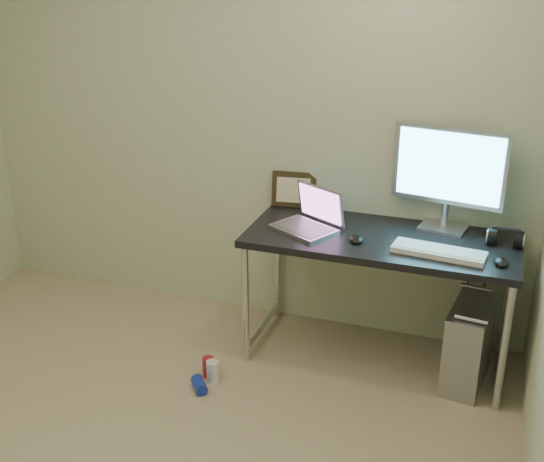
{
  "coord_description": "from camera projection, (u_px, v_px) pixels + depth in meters",
  "views": [
    {
      "loc": [
        1.49,
        -1.93,
        2.16
      ],
      "look_at": [
        0.44,
        1.08,
        0.85
      ],
      "focal_mm": 45.0,
      "sensor_mm": 36.0,
      "label": 1
    }
  ],
  "objects": [
    {
      "name": "cable_a",
      "position": [
        467.0,
        287.0,
        3.86
      ],
      "size": [
        0.01,
        0.16,
        0.69
      ],
      "primitive_type": "cylinder",
      "rotation": [
        0.21,
        0.0,
        0.0
      ],
      "color": "black",
      "rests_on": "ground"
    },
    {
      "name": "mouse_left",
      "position": [
        357.0,
        237.0,
        3.58
      ],
      "size": [
        0.09,
        0.13,
        0.04
      ],
      "primitive_type": "ellipsoid",
      "rotation": [
        0.0,
        0.0,
        0.18
      ],
      "color": "black",
      "rests_on": "desk"
    },
    {
      "name": "desk",
      "position": [
        381.0,
        251.0,
        3.67
      ],
      "size": [
        1.44,
        0.63,
        0.75
      ],
      "color": "black",
      "rests_on": "ground"
    },
    {
      "name": "headphones",
      "position": [
        505.0,
        239.0,
        3.53
      ],
      "size": [
        0.18,
        0.11,
        0.12
      ],
      "rotation": [
        0.0,
        0.0,
        -0.06
      ],
      "color": "black",
      "rests_on": "desk"
    },
    {
      "name": "laptop",
      "position": [
        310.0,
        219.0,
        3.73
      ],
      "size": [
        0.42,
        0.39,
        0.23
      ],
      "rotation": [
        0.0,
        0.0,
        -0.49
      ],
      "color": "silver",
      "rests_on": "desk"
    },
    {
      "name": "tower_computer",
      "position": [
        469.0,
        344.0,
        3.62
      ],
      "size": [
        0.24,
        0.46,
        0.49
      ],
      "rotation": [
        0.0,
        0.0,
        -0.12
      ],
      "color": "#A3A2A6",
      "rests_on": "ground"
    },
    {
      "name": "picture_frame",
      "position": [
        294.0,
        190.0,
        4.03
      ],
      "size": [
        0.27,
        0.11,
        0.21
      ],
      "primitive_type": "cube",
      "rotation": [
        -0.21,
        0.0,
        0.15
      ],
      "color": "black",
      "rests_on": "desk"
    },
    {
      "name": "can_white",
      "position": [
        213.0,
        372.0,
        3.67
      ],
      "size": [
        0.07,
        0.07,
        0.12
      ],
      "primitive_type": "cylinder",
      "rotation": [
        0.0,
        0.0,
        -0.08
      ],
      "color": "white",
      "rests_on": "ground"
    },
    {
      "name": "webcam",
      "position": [
        331.0,
        198.0,
        3.92
      ],
      "size": [
        0.05,
        0.04,
        0.13
      ],
      "rotation": [
        0.0,
        0.0,
        -0.22
      ],
      "color": "silver",
      "rests_on": "desk"
    },
    {
      "name": "monitor",
      "position": [
        449.0,
        171.0,
        3.62
      ],
      "size": [
        0.61,
        0.21,
        0.57
      ],
      "rotation": [
        0.0,
        0.0,
        -0.16
      ],
      "color": "silver",
      "rests_on": "desk"
    },
    {
      "name": "cable_b",
      "position": [
        483.0,
        294.0,
        3.83
      ],
      "size": [
        0.02,
        0.11,
        0.71
      ],
      "primitive_type": "cylinder",
      "rotation": [
        0.14,
        0.0,
        0.09
      ],
      "color": "black",
      "rests_on": "ground"
    },
    {
      "name": "can_blue",
      "position": [
        199.0,
        385.0,
        3.61
      ],
      "size": [
        0.13,
        0.13,
        0.07
      ],
      "primitive_type": "cylinder",
      "rotation": [
        1.57,
        0.0,
        0.69
      ],
      "color": "#1930BF",
      "rests_on": "ground"
    },
    {
      "name": "keyboard",
      "position": [
        439.0,
        252.0,
        3.42
      ],
      "size": [
        0.47,
        0.2,
        0.03
      ],
      "primitive_type": "cube",
      "rotation": [
        0.0,
        0.0,
        -0.1
      ],
      "color": "white",
      "rests_on": "desk"
    },
    {
      "name": "can_red",
      "position": [
        208.0,
        367.0,
        3.72
      ],
      "size": [
        0.08,
        0.08,
        0.12
      ],
      "primitive_type": "cylinder",
      "rotation": [
        0.0,
        0.0,
        0.28
      ],
      "color": "#AA1C34",
      "rests_on": "ground"
    },
    {
      "name": "wall_back",
      "position": [
        240.0,
        119.0,
        4.01
      ],
      "size": [
        3.5,
        0.02,
        2.5
      ],
      "primitive_type": "cube",
      "color": "beige",
      "rests_on": "ground"
    },
    {
      "name": "mouse_right",
      "position": [
        501.0,
        261.0,
        3.31
      ],
      "size": [
        0.09,
        0.12,
        0.04
      ],
      "primitive_type": "ellipsoid",
      "rotation": [
        0.0,
        0.0,
        0.17
      ],
      "color": "black",
      "rests_on": "desk"
    }
  ]
}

